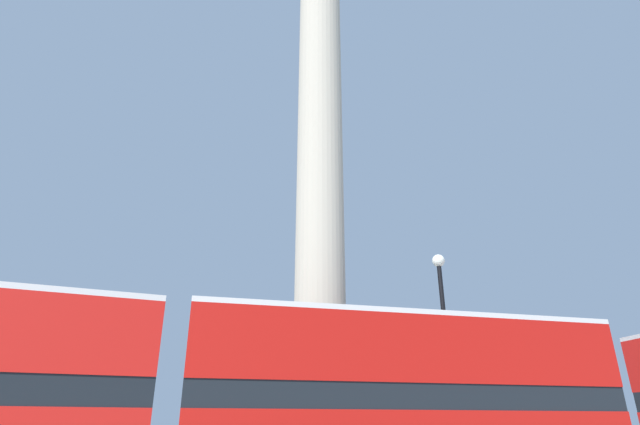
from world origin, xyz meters
name	(u,v)px	position (x,y,z in m)	size (l,w,h in m)	color
monument_column	(320,252)	(0.00, 0.00, 7.85)	(5.64, 5.64, 24.44)	#BCB29E
bus_b	(405,401)	(0.48, -5.44, 2.40)	(10.38, 3.17, 4.35)	#B7140F
street_lamp	(448,359)	(2.87, -3.55, 3.68)	(0.40, 0.40, 6.89)	black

